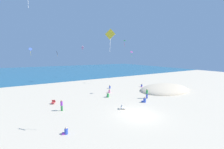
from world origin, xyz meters
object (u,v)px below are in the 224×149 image
(person_2, at_px, (110,87))
(beach_chair_mid_beach, at_px, (53,102))
(person_7, at_px, (108,95))
(kite_green, at_px, (124,40))
(person_4, at_px, (147,93))
(person_3, at_px, (66,131))
(person_5, at_px, (109,92))
(kite_yellow, at_px, (110,35))
(kite_black, at_px, (57,53))
(person_1, at_px, (142,86))
(kite_magenta, at_px, (131,52))
(person_0, at_px, (62,105))
(kite_blue, at_px, (30,49))
(person_6, at_px, (144,100))
(beach_chair_near_camera, at_px, (123,107))
(kite_pink, at_px, (83,48))

(person_2, bearing_deg, beach_chair_mid_beach, 128.22)
(person_7, relative_size, kite_green, 0.48)
(person_4, relative_size, kite_green, 0.93)
(person_3, xyz_separation_m, person_5, (10.32, 10.34, 0.00))
(person_7, relative_size, kite_yellow, 0.42)
(kite_yellow, bearing_deg, kite_black, 88.67)
(beach_chair_mid_beach, height_order, kite_black, kite_black)
(person_1, bearing_deg, person_5, -44.84)
(beach_chair_mid_beach, height_order, kite_magenta, kite_magenta)
(beach_chair_mid_beach, distance_m, person_0, 3.45)
(kite_blue, bearing_deg, person_5, -43.94)
(person_4, xyz_separation_m, person_6, (-1.72, -1.25, -0.62))
(person_2, bearing_deg, person_7, 165.61)
(beach_chair_near_camera, bearing_deg, person_3, -132.81)
(person_4, distance_m, kite_pink, 28.05)
(beach_chair_mid_beach, bearing_deg, person_2, 140.90)
(person_3, distance_m, person_6, 12.45)
(person_2, height_order, person_7, person_7)
(person_1, height_order, kite_green, kite_green)
(person_6, distance_m, kite_magenta, 8.88)
(kite_green, bearing_deg, beach_chair_near_camera, -126.01)
(person_1, relative_size, person_3, 1.06)
(person_4, xyz_separation_m, kite_black, (-9.42, 22.63, 6.61))
(person_2, height_order, person_4, person_4)
(person_1, distance_m, kite_yellow, 21.41)
(person_2, xyz_separation_m, person_4, (1.58, -9.27, 0.68))
(person_1, relative_size, person_4, 0.43)
(person_0, bearing_deg, kite_yellow, 64.00)
(person_0, bearing_deg, person_6, 117.73)
(person_6, distance_m, kite_green, 18.05)
(person_6, height_order, kite_yellow, kite_yellow)
(kite_pink, distance_m, kite_magenta, 23.15)
(person_6, xyz_separation_m, kite_magenta, (1.34, 4.94, 7.25))
(person_4, bearing_deg, person_2, -92.88)
(person_0, xyz_separation_m, kite_yellow, (2.88, -7.18, 7.88))
(person_4, height_order, person_7, person_4)
(beach_chair_mid_beach, xyz_separation_m, kite_yellow, (3.38, -10.55, 8.42))
(beach_chair_near_camera, height_order, person_1, person_1)
(kite_yellow, bearing_deg, person_7, 62.00)
(kite_yellow, bearing_deg, person_1, 39.15)
(kite_yellow, bearing_deg, person_0, 111.88)
(person_6, distance_m, kite_yellow, 12.59)
(person_4, distance_m, kite_blue, 24.64)
(person_1, distance_m, kite_magenta, 9.72)
(kite_pink, bearing_deg, person_5, -96.41)
(person_4, bearing_deg, kite_blue, -61.41)
(person_0, distance_m, kite_magenta, 14.43)
(beach_chair_mid_beach, height_order, kite_pink, kite_pink)
(person_4, relative_size, person_5, 2.42)
(person_5, xyz_separation_m, kite_yellow, (-6.58, -11.73, 8.44))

